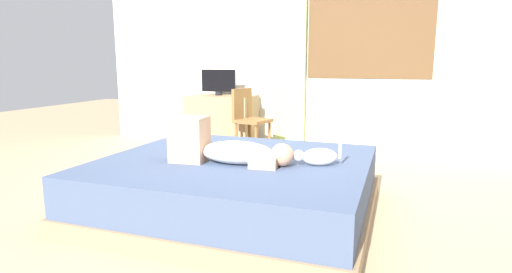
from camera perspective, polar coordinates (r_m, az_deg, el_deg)
ground_plane at (r=3.38m, az=-0.55°, el=-10.19°), size 16.00×16.00×0.00m
back_wall_with_window at (r=5.61m, az=8.74°, el=12.97°), size 6.40×0.14×2.90m
bed at (r=3.26m, az=-2.85°, el=-6.95°), size 2.09×1.87×0.44m
person_lying at (r=3.06m, az=-4.42°, el=-1.62°), size 0.94×0.34×0.34m
cat at (r=3.01m, az=8.59°, el=-2.80°), size 0.34×0.20×0.21m
desk at (r=5.66m, az=-4.77°, el=2.04°), size 0.90×0.56×0.74m
tv_monitor at (r=5.62m, az=-5.27°, el=7.64°), size 0.48×0.10×0.35m
cup at (r=5.51m, az=-2.76°, el=6.13°), size 0.07×0.07×0.08m
chair_by_desk at (r=5.16m, az=-1.08°, el=2.82°), size 0.47×0.47×0.86m
curtain_left at (r=5.57m, az=4.74°, el=10.03°), size 0.44×0.06×2.31m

